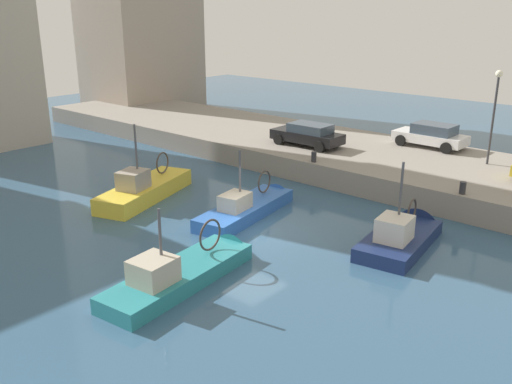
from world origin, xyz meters
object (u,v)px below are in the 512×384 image
mooring_bollard_mid (314,157)px  fishing_boat_yellow (149,195)px  parked_car_black (308,134)px  fishing_boat_teal (187,277)px  parked_car_white (431,135)px  quay_streetlamp (495,102)px  mooring_bollard_south (463,188)px  fishing_boat_blue (250,212)px  fishing_boat_navy (403,240)px

mooring_bollard_mid → fishing_boat_yellow: bearing=145.9°
parked_car_black → mooring_bollard_mid: (-2.68, -2.37, -0.42)m
fishing_boat_teal → fishing_boat_yellow: fishing_boat_yellow is taller
parked_car_white → quay_streetlamp: (-1.53, -3.84, 2.55)m
parked_car_white → mooring_bollard_south: parked_car_white is taller
mooring_bollard_south → mooring_bollard_mid: bearing=90.0°
parked_car_black → mooring_bollard_south: parked_car_black is taller
fishing_boat_teal → fishing_boat_blue: bearing=23.1°
mooring_bollard_south → quay_streetlamp: bearing=9.5°
fishing_boat_yellow → parked_car_black: 10.33m
fishing_boat_teal → parked_car_black: (14.61, 5.55, 1.78)m
fishing_boat_teal → quay_streetlamp: 18.52m
fishing_boat_navy → mooring_bollard_mid: (4.10, 7.36, 1.35)m
parked_car_white → mooring_bollard_south: bearing=-146.3°
fishing_boat_blue → quay_streetlamp: size_ratio=1.41×
parked_car_white → mooring_bollard_south: size_ratio=7.53×
fishing_boat_navy → mooring_bollard_south: 4.36m
fishing_boat_blue → fishing_boat_teal: (-6.31, -2.69, 0.02)m
parked_car_white → parked_car_black: bearing=129.0°
mooring_bollard_south → mooring_bollard_mid: 8.00m
fishing_boat_yellow → parked_car_black: bearing=-14.2°
fishing_boat_blue → fishing_boat_teal: size_ratio=0.96×
quay_streetlamp → parked_car_black: bearing=107.5°
fishing_boat_blue → parked_car_black: bearing=19.0°
fishing_boat_teal → parked_car_white: size_ratio=1.71×
fishing_boat_yellow → mooring_bollard_mid: 8.79m
fishing_boat_blue → fishing_boat_navy: fishing_boat_navy is taller
mooring_bollard_south → mooring_bollard_mid: same height
parked_car_white → fishing_boat_navy: bearing=-159.8°
fishing_boat_yellow → parked_car_black: size_ratio=1.63×
mooring_bollard_mid → parked_car_white: bearing=-24.1°
fishing_boat_blue → fishing_boat_yellow: 5.59m
fishing_boat_blue → mooring_bollard_south: fishing_boat_blue is taller
fishing_boat_yellow → quay_streetlamp: size_ratio=1.46×
fishing_boat_blue → parked_car_white: bearing=-12.0°
parked_car_black → fishing_boat_blue: bearing=-161.0°
parked_car_black → mooring_bollard_south: size_ratio=7.85×
fishing_boat_teal → parked_car_black: 15.73m
fishing_boat_navy → parked_car_black: size_ratio=1.32×
fishing_boat_navy → parked_car_black: 11.99m
fishing_boat_teal → mooring_bollard_mid: size_ratio=12.87×
fishing_boat_yellow → fishing_boat_navy: fishing_boat_yellow is taller
quay_streetlamp → mooring_bollard_south: bearing=-170.5°
fishing_boat_yellow → quay_streetlamp: (12.84, -11.92, 4.34)m
fishing_boat_teal → fishing_boat_navy: bearing=-28.1°
parked_car_black → quay_streetlamp: bearing=-72.5°
fishing_boat_teal → fishing_boat_yellow: bearing=59.5°
fishing_boat_blue → quay_streetlamp: 13.75m
fishing_boat_blue → mooring_bollard_south: bearing=-53.2°
fishing_boat_navy → mooring_bollard_mid: 8.53m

